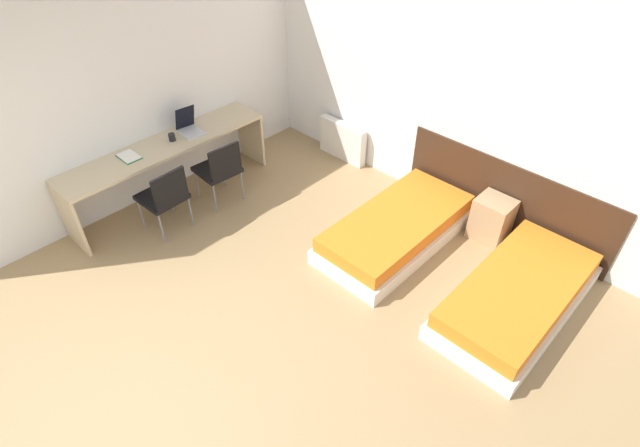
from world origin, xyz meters
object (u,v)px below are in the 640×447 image
object	(u,v)px
bed_near_window	(397,229)
bed_near_door	(517,296)
chair_near_laptop	(220,168)
nightstand	(492,219)
laptop	(189,127)
chair_near_notebook	(165,195)

from	to	relation	value
bed_near_window	bed_near_door	xyz separation A→B (m)	(1.46, 0.00, 0.00)
bed_near_window	chair_near_laptop	xyz separation A→B (m)	(-2.03, -0.89, 0.32)
nightstand	laptop	bearing A→B (deg)	-153.04
chair_near_laptop	laptop	bearing A→B (deg)	-176.57
bed_near_window	chair_near_notebook	size ratio (longest dim) A/B	2.27
nightstand	chair_near_notebook	size ratio (longest dim) A/B	0.62
bed_near_window	chair_near_laptop	distance (m)	2.24
bed_near_window	chair_near_laptop	world-z (taller)	chair_near_laptop
laptop	chair_near_laptop	bearing A→B (deg)	5.69
nightstand	chair_near_laptop	size ratio (longest dim) A/B	0.62
bed_near_window	nightstand	size ratio (longest dim) A/B	3.68
chair_near_laptop	bed_near_window	bearing A→B (deg)	26.99
bed_near_window	nightstand	xyz separation A→B (m)	(0.73, 0.79, 0.09)
chair_near_notebook	laptop	bearing A→B (deg)	122.10
bed_near_window	nightstand	bearing A→B (deg)	47.18
bed_near_door	laptop	bearing A→B (deg)	-167.58
bed_near_window	bed_near_door	bearing A→B (deg)	0.00
bed_near_window	laptop	bearing A→B (deg)	-160.92
chair_near_laptop	chair_near_notebook	xyz separation A→B (m)	(0.00, -0.77, 0.00)
bed_near_door	nightstand	xyz separation A→B (m)	(-0.73, 0.79, 0.09)
bed_near_door	chair_near_laptop	bearing A→B (deg)	-165.76
nightstand	laptop	world-z (taller)	laptop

